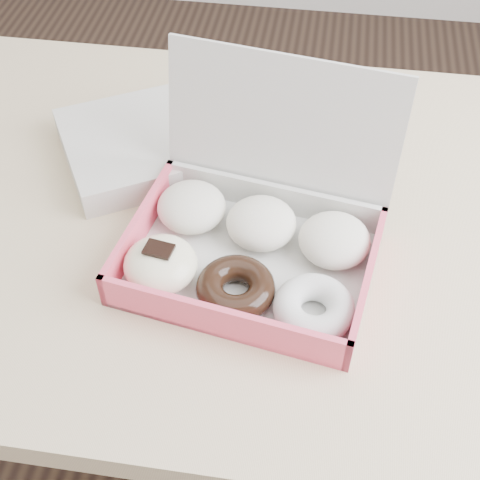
# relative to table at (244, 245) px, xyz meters

# --- Properties ---
(ground) EXTENTS (4.00, 4.00, 0.00)m
(ground) POSITION_rel_table_xyz_m (0.00, 0.00, -0.67)
(ground) COLOR black
(ground) RESTS_ON ground
(table) EXTENTS (1.20, 0.80, 0.75)m
(table) POSITION_rel_table_xyz_m (0.00, 0.00, 0.00)
(table) COLOR tan
(table) RESTS_ON ground
(donut_box) EXTENTS (0.36, 0.33, 0.23)m
(donut_box) POSITION_rel_table_xyz_m (0.02, -0.09, 0.12)
(donut_box) COLOR silver
(donut_box) RESTS_ON table
(newspapers) EXTENTS (0.35, 0.33, 0.04)m
(newspapers) POSITION_rel_table_xyz_m (-0.16, 0.11, 0.10)
(newspapers) COLOR silver
(newspapers) RESTS_ON table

